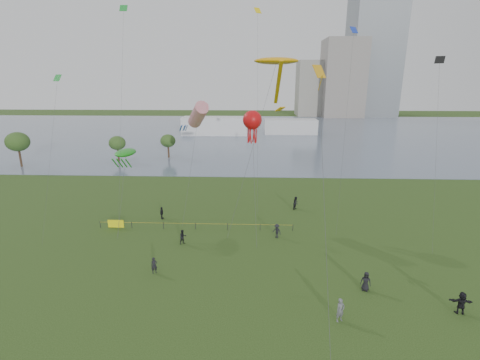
{
  "coord_description": "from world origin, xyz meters",
  "views": [
    {
      "loc": [
        1.37,
        -23.92,
        17.66
      ],
      "look_at": [
        0.0,
        10.0,
        8.0
      ],
      "focal_mm": 26.0,
      "sensor_mm": 36.0,
      "label": 1
    }
  ],
  "objects_px": {
    "kite_octopus": "(252,120)",
    "fence": "(147,224)",
    "kite_stingray": "(276,62)",
    "kite_flyer": "(340,310)"
  },
  "relations": [
    {
      "from": "kite_stingray",
      "to": "kite_octopus",
      "type": "height_order",
      "value": "kite_stingray"
    },
    {
      "from": "fence",
      "to": "kite_flyer",
      "type": "distance_m",
      "value": 25.94
    },
    {
      "from": "fence",
      "to": "kite_octopus",
      "type": "height_order",
      "value": "kite_octopus"
    },
    {
      "from": "kite_stingray",
      "to": "kite_octopus",
      "type": "bearing_deg",
      "value": 107.07
    },
    {
      "from": "kite_octopus",
      "to": "fence",
      "type": "bearing_deg",
      "value": 176.37
    },
    {
      "from": "kite_flyer",
      "to": "kite_octopus",
      "type": "height_order",
      "value": "kite_octopus"
    },
    {
      "from": "kite_flyer",
      "to": "kite_octopus",
      "type": "bearing_deg",
      "value": 82.7
    },
    {
      "from": "kite_flyer",
      "to": "fence",
      "type": "bearing_deg",
      "value": 114.74
    },
    {
      "from": "kite_stingray",
      "to": "kite_octopus",
      "type": "relative_size",
      "value": 1.42
    },
    {
      "from": "fence",
      "to": "kite_stingray",
      "type": "height_order",
      "value": "kite_stingray"
    }
  ]
}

